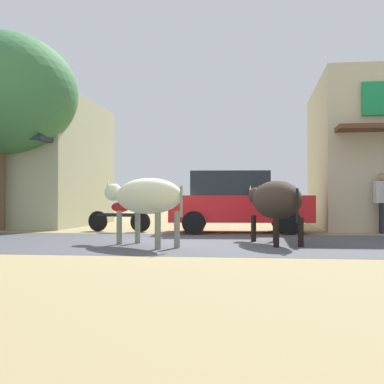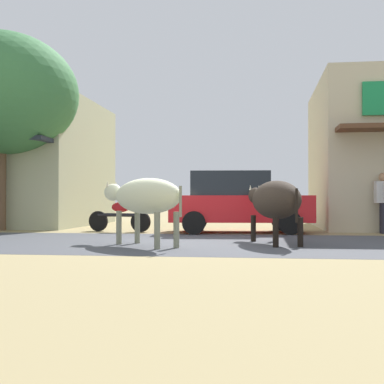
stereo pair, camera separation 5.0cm
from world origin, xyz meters
TOP-DOWN VIEW (x-y plane):
  - ground at (0.00, 0.00)m, footprint 80.00×80.00m
  - asphalt_road at (0.00, 0.00)m, footprint 72.00×5.33m
  - roadside_tree at (-5.71, 3.50)m, footprint 4.37×4.37m
  - parked_hatchback_car at (1.06, 3.53)m, footprint 3.88×2.23m
  - parked_motorcycle at (-2.18, 3.43)m, footprint 1.85×0.46m
  - cow_near_brown at (-0.54, -0.83)m, footprint 2.17×2.11m
  - cow_far_dark at (1.96, -0.06)m, footprint 1.33×2.69m
  - pedestrian_by_shop at (4.88, 3.55)m, footprint 0.42×0.61m

SIDE VIEW (x-z plane):
  - ground at x=0.00m, z-range 0.00..0.00m
  - asphalt_road at x=0.00m, z-range 0.00..0.00m
  - parked_motorcycle at x=-2.18m, z-range -0.06..0.98m
  - parked_hatchback_car at x=1.06m, z-range 0.02..1.66m
  - cow_far_dark at x=1.96m, z-range 0.24..1.52m
  - pedestrian_by_shop at x=4.88m, z-range 0.13..1.73m
  - cow_near_brown at x=-0.54m, z-range 0.29..1.60m
  - roadside_tree at x=-5.71m, z-range 1.09..6.79m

